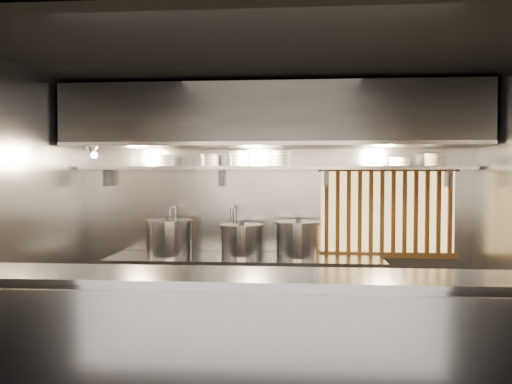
# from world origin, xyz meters

# --- Properties ---
(floor) EXTENTS (4.50, 4.50, 0.00)m
(floor) POSITION_xyz_m (0.00, 0.00, 0.00)
(floor) COLOR black
(floor) RESTS_ON ground
(ceiling) EXTENTS (4.50, 4.50, 0.00)m
(ceiling) POSITION_xyz_m (0.00, 0.00, 2.80)
(ceiling) COLOR black
(ceiling) RESTS_ON wall_back
(wall_back) EXTENTS (4.50, 0.00, 4.50)m
(wall_back) POSITION_xyz_m (0.00, 1.50, 1.40)
(wall_back) COLOR gray
(wall_back) RESTS_ON floor
(wall_left) EXTENTS (0.00, 3.00, 3.00)m
(wall_left) POSITION_xyz_m (-2.25, 0.00, 1.40)
(wall_left) COLOR gray
(wall_left) RESTS_ON floor
(serving_counter) EXTENTS (4.50, 0.56, 1.13)m
(serving_counter) POSITION_xyz_m (0.00, -0.96, 0.57)
(serving_counter) COLOR #97979C
(serving_counter) RESTS_ON floor
(cooking_bench) EXTENTS (3.00, 0.70, 0.90)m
(cooking_bench) POSITION_xyz_m (-0.30, 1.13, 0.45)
(cooking_bench) COLOR #97979C
(cooking_bench) RESTS_ON floor
(bowl_shelf) EXTENTS (4.40, 0.34, 0.04)m
(bowl_shelf) POSITION_xyz_m (0.00, 1.32, 1.88)
(bowl_shelf) COLOR #97979C
(bowl_shelf) RESTS_ON wall_back
(exhaust_hood) EXTENTS (4.40, 0.81, 0.65)m
(exhaust_hood) POSITION_xyz_m (0.00, 1.10, 2.42)
(exhaust_hood) COLOR #2D2D30
(exhaust_hood) RESTS_ON ceiling
(wood_screen) EXTENTS (1.56, 0.09, 1.04)m
(wood_screen) POSITION_xyz_m (1.30, 1.45, 1.38)
(wood_screen) COLOR #E9BE68
(wood_screen) RESTS_ON wall_back
(faucet_left) EXTENTS (0.04, 0.30, 0.50)m
(faucet_left) POSITION_xyz_m (-1.15, 1.37, 1.31)
(faucet_left) COLOR silver
(faucet_left) RESTS_ON wall_back
(faucet_right) EXTENTS (0.04, 0.30, 0.50)m
(faucet_right) POSITION_xyz_m (-0.45, 1.37, 1.31)
(faucet_right) COLOR silver
(faucet_right) RESTS_ON wall_back
(heat_lamp) EXTENTS (0.25, 0.35, 0.20)m
(heat_lamp) POSITION_xyz_m (-1.90, 0.85, 2.07)
(heat_lamp) COLOR #97979C
(heat_lamp) RESTS_ON exhaust_hood
(pendant_bulb) EXTENTS (0.09, 0.09, 0.19)m
(pendant_bulb) POSITION_xyz_m (-0.10, 1.20, 1.96)
(pendant_bulb) COLOR #2D2D30
(pendant_bulb) RESTS_ON exhaust_hood
(stock_pot_left) EXTENTS (0.67, 0.67, 0.44)m
(stock_pot_left) POSITION_xyz_m (-1.14, 1.11, 1.10)
(stock_pot_left) COLOR #97979C
(stock_pot_left) RESTS_ON cooking_bench
(stock_pot_mid) EXTENTS (0.53, 0.53, 0.40)m
(stock_pot_mid) POSITION_xyz_m (-0.33, 1.13, 1.08)
(stock_pot_mid) COLOR #97979C
(stock_pot_mid) RESTS_ON cooking_bench
(stock_pot_right) EXTENTS (0.65, 0.65, 0.44)m
(stock_pot_right) POSITION_xyz_m (0.29, 1.12, 1.10)
(stock_pot_right) COLOR #97979C
(stock_pot_right) RESTS_ON cooking_bench
(bowl_stack_0) EXTENTS (0.23, 0.23, 0.13)m
(bowl_stack_0) POSITION_xyz_m (-1.23, 1.32, 1.97)
(bowl_stack_0) COLOR white
(bowl_stack_0) RESTS_ON bowl_shelf
(bowl_stack_1) EXTENTS (0.22, 0.22, 0.13)m
(bowl_stack_1) POSITION_xyz_m (-0.72, 1.32, 1.97)
(bowl_stack_1) COLOR white
(bowl_stack_1) RESTS_ON bowl_shelf
(bowl_stack_2) EXTENTS (0.24, 0.24, 0.17)m
(bowl_stack_2) POSITION_xyz_m (-0.39, 1.32, 1.98)
(bowl_stack_2) COLOR white
(bowl_stack_2) RESTS_ON bowl_shelf
(bowl_stack_3) EXTENTS (0.24, 0.24, 0.17)m
(bowl_stack_3) POSITION_xyz_m (0.09, 1.32, 1.98)
(bowl_stack_3) COLOR white
(bowl_stack_3) RESTS_ON bowl_shelf
(bowl_stack_4) EXTENTS (0.24, 0.24, 0.09)m
(bowl_stack_4) POSITION_xyz_m (1.41, 1.32, 1.95)
(bowl_stack_4) COLOR white
(bowl_stack_4) RESTS_ON bowl_shelf
(bowl_stack_5) EXTENTS (0.22, 0.22, 0.13)m
(bowl_stack_5) POSITION_xyz_m (1.78, 1.32, 1.97)
(bowl_stack_5) COLOR white
(bowl_stack_5) RESTS_ON bowl_shelf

